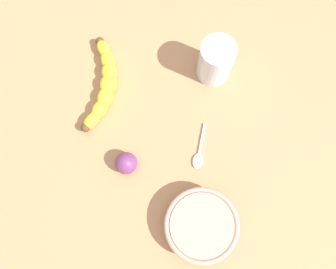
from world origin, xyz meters
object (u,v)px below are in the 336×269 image
object	(u,v)px
banana	(104,84)
plum_fruit	(126,163)
smoothie_glass	(215,62)
teaspoon	(198,158)
ceramic_bowl	(201,225)

from	to	relation	value
banana	plum_fruit	distance (cm)	20.13
banana	smoothie_glass	bearing A→B (deg)	-75.47
smoothie_glass	plum_fruit	size ratio (longest dim) A/B	2.20
banana	smoothie_glass	size ratio (longest dim) A/B	2.17
plum_fruit	teaspoon	bearing A→B (deg)	-71.40
smoothie_glass	plum_fruit	world-z (taller)	smoothie_glass
banana	ceramic_bowl	distance (cm)	39.45
smoothie_glass	plum_fruit	distance (cm)	31.08
smoothie_glass	ceramic_bowl	xyz separation A→B (cm)	(-36.58, -4.51, -2.43)
ceramic_bowl	teaspoon	xyz separation A→B (cm)	(14.42, 3.45, -2.47)
banana	ceramic_bowl	bearing A→B (deg)	-139.91
ceramic_bowl	banana	bearing A→B (deg)	47.73
ceramic_bowl	teaspoon	bearing A→B (deg)	13.45
smoothie_glass	teaspoon	world-z (taller)	smoothie_glass
ceramic_bowl	teaspoon	distance (cm)	15.03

